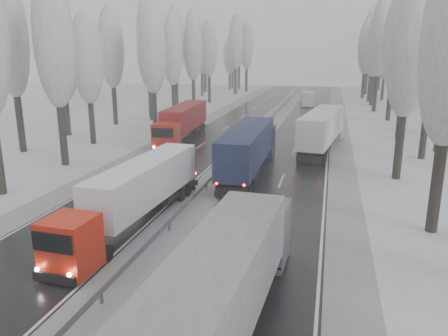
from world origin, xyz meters
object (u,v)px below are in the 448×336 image
at_px(truck_grey_tarp, 222,287).
at_px(truck_red_white, 138,190).
at_px(truck_blue_box, 250,146).
at_px(truck_red_red, 183,121).
at_px(truck_cream_box, 323,127).
at_px(box_truck_distant, 307,99).

distance_m(truck_grey_tarp, truck_red_white, 12.92).
relative_size(truck_blue_box, truck_red_red, 1.03).
relative_size(truck_cream_box, box_truck_distant, 2.19).
height_order(box_truck_distant, truck_red_red, truck_red_red).
bearing_deg(truck_red_red, truck_blue_box, -55.03).
bearing_deg(truck_red_white, box_truck_distant, 87.69).
bearing_deg(truck_red_white, truck_blue_box, 73.35).
distance_m(truck_cream_box, box_truck_distant, 41.20).
relative_size(truck_grey_tarp, box_truck_distant, 2.09).
relative_size(truck_red_white, truck_red_red, 0.90).
relative_size(truck_blue_box, box_truck_distant, 2.14).
xyz_separation_m(truck_cream_box, box_truck_distant, (-4.06, 40.99, -1.08)).
xyz_separation_m(truck_grey_tarp, truck_cream_box, (2.62, 34.37, 0.11)).
bearing_deg(box_truck_distant, truck_blue_box, -98.44).
xyz_separation_m(truck_grey_tarp, truck_red_white, (-7.86, 10.25, -0.26)).
bearing_deg(truck_blue_box, box_truck_distant, 87.40).
relative_size(truck_grey_tarp, truck_red_red, 1.01).
height_order(box_truck_distant, truck_red_white, truck_red_white).
height_order(truck_grey_tarp, truck_blue_box, truck_blue_box).
height_order(truck_blue_box, box_truck_distant, truck_blue_box).
height_order(truck_grey_tarp, truck_red_red, truck_grey_tarp).
distance_m(truck_blue_box, truck_cream_box, 12.89).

